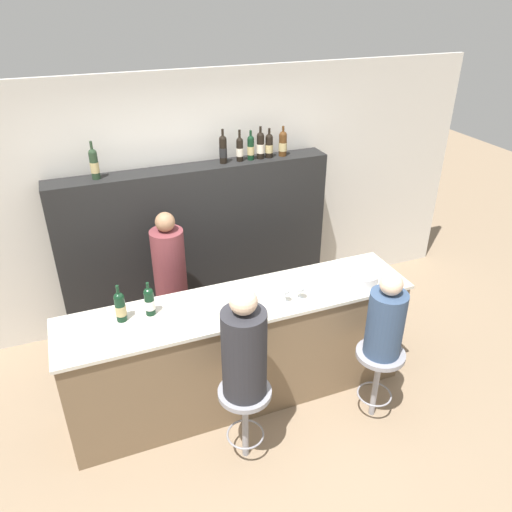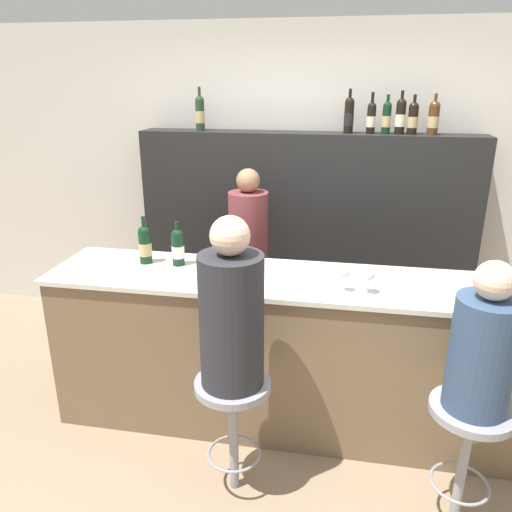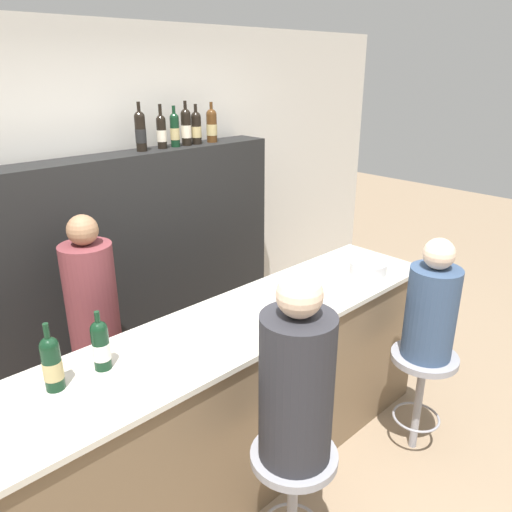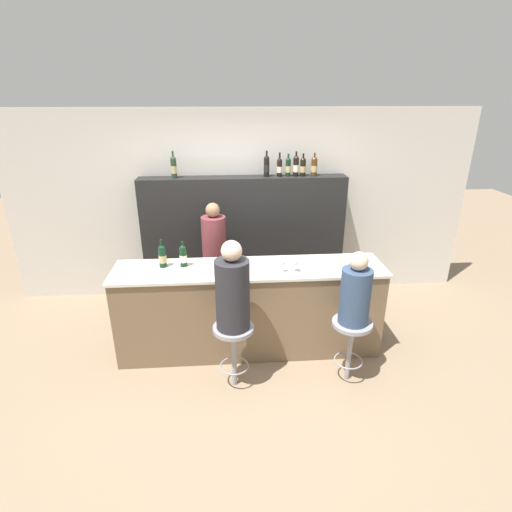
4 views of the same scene
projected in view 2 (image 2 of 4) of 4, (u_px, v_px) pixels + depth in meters
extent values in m
plane|color=#8C755B|center=(277.00, 451.00, 3.06)|extent=(16.00, 16.00, 0.00)
cube|color=beige|center=(309.00, 183.00, 4.31)|extent=(6.40, 0.05, 2.60)
cube|color=brown|center=(285.00, 355.00, 3.17)|extent=(2.89, 0.60, 0.99)
cube|color=beige|center=(286.00, 280.00, 2.99)|extent=(2.93, 0.64, 0.03)
cube|color=black|center=(305.00, 238.00, 4.24)|extent=(2.74, 0.28, 1.75)
cylinder|color=black|center=(145.00, 248.00, 3.20)|extent=(0.08, 0.08, 0.21)
cylinder|color=tan|center=(145.00, 249.00, 3.20)|extent=(0.08, 0.08, 0.08)
sphere|color=black|center=(144.00, 232.00, 3.16)|extent=(0.08, 0.08, 0.08)
cylinder|color=black|center=(143.00, 223.00, 3.14)|extent=(0.02, 0.02, 0.09)
cylinder|color=black|center=(178.00, 250.00, 3.16)|extent=(0.08, 0.08, 0.20)
cylinder|color=white|center=(178.00, 252.00, 3.17)|extent=(0.08, 0.08, 0.08)
sphere|color=black|center=(177.00, 235.00, 3.13)|extent=(0.08, 0.08, 0.08)
cylinder|color=black|center=(177.00, 227.00, 3.11)|extent=(0.02, 0.02, 0.07)
cylinder|color=#233823|center=(200.00, 116.00, 4.06)|extent=(0.07, 0.07, 0.24)
cylinder|color=tan|center=(200.00, 117.00, 4.06)|extent=(0.08, 0.08, 0.09)
sphere|color=#233823|center=(200.00, 100.00, 4.02)|extent=(0.07, 0.07, 0.07)
cylinder|color=#233823|center=(199.00, 93.00, 4.00)|extent=(0.02, 0.02, 0.09)
cylinder|color=black|center=(349.00, 118.00, 3.86)|extent=(0.07, 0.07, 0.23)
cylinder|color=black|center=(349.00, 119.00, 3.86)|extent=(0.08, 0.08, 0.09)
sphere|color=black|center=(350.00, 102.00, 3.82)|extent=(0.07, 0.07, 0.07)
cylinder|color=black|center=(350.00, 94.00, 3.80)|extent=(0.02, 0.02, 0.08)
cylinder|color=black|center=(371.00, 120.00, 3.83)|extent=(0.07, 0.07, 0.20)
cylinder|color=beige|center=(371.00, 122.00, 3.84)|extent=(0.07, 0.07, 0.08)
sphere|color=black|center=(372.00, 107.00, 3.80)|extent=(0.07, 0.07, 0.07)
cylinder|color=black|center=(373.00, 98.00, 3.78)|extent=(0.02, 0.02, 0.09)
cylinder|color=black|center=(386.00, 120.00, 3.81)|extent=(0.07, 0.07, 0.21)
cylinder|color=tan|center=(386.00, 121.00, 3.81)|extent=(0.07, 0.07, 0.08)
sphere|color=black|center=(388.00, 106.00, 3.78)|extent=(0.07, 0.07, 0.07)
cylinder|color=black|center=(388.00, 99.00, 3.76)|extent=(0.02, 0.02, 0.07)
cylinder|color=black|center=(400.00, 119.00, 3.79)|extent=(0.07, 0.07, 0.23)
cylinder|color=beige|center=(400.00, 120.00, 3.79)|extent=(0.08, 0.08, 0.09)
sphere|color=black|center=(402.00, 103.00, 3.75)|extent=(0.07, 0.07, 0.07)
cylinder|color=black|center=(402.00, 96.00, 3.73)|extent=(0.02, 0.02, 0.08)
cylinder|color=black|center=(413.00, 121.00, 3.78)|extent=(0.07, 0.07, 0.20)
cylinder|color=tan|center=(413.00, 122.00, 3.78)|extent=(0.08, 0.08, 0.08)
sphere|color=black|center=(414.00, 107.00, 3.75)|extent=(0.07, 0.07, 0.07)
cylinder|color=black|center=(415.00, 100.00, 3.73)|extent=(0.02, 0.02, 0.08)
cylinder|color=#4C2D14|center=(433.00, 121.00, 3.75)|extent=(0.08, 0.08, 0.21)
cylinder|color=tan|center=(433.00, 122.00, 3.76)|extent=(0.08, 0.08, 0.08)
sphere|color=#4C2D14|center=(435.00, 106.00, 3.72)|extent=(0.08, 0.08, 0.08)
cylinder|color=#4C2D14|center=(436.00, 99.00, 3.70)|extent=(0.02, 0.02, 0.07)
cylinder|color=silver|center=(343.00, 291.00, 2.80)|extent=(0.06, 0.06, 0.00)
cylinder|color=silver|center=(343.00, 284.00, 2.79)|extent=(0.01, 0.01, 0.08)
sphere|color=silver|center=(344.00, 273.00, 2.76)|extent=(0.07, 0.07, 0.07)
cylinder|color=silver|center=(367.00, 293.00, 2.78)|extent=(0.07, 0.07, 0.00)
cylinder|color=silver|center=(367.00, 287.00, 2.77)|extent=(0.01, 0.01, 0.07)
sphere|color=silver|center=(368.00, 275.00, 2.74)|extent=(0.08, 0.08, 0.08)
cylinder|color=#B7B7BC|center=(485.00, 292.00, 2.70)|extent=(0.24, 0.24, 0.07)
cylinder|color=gray|center=(234.00, 439.00, 2.69)|extent=(0.05, 0.05, 0.64)
torus|color=gray|center=(234.00, 453.00, 2.72)|extent=(0.29, 0.29, 0.02)
cylinder|color=gray|center=(233.00, 384.00, 2.57)|extent=(0.40, 0.40, 0.04)
cylinder|color=#28282D|center=(232.00, 321.00, 2.45)|extent=(0.32, 0.32, 0.69)
sphere|color=beige|center=(230.00, 236.00, 2.30)|extent=(0.19, 0.19, 0.19)
cylinder|color=gray|center=(462.00, 468.00, 2.49)|extent=(0.05, 0.05, 0.64)
torus|color=gray|center=(459.00, 483.00, 2.52)|extent=(0.29, 0.29, 0.02)
cylinder|color=gray|center=(472.00, 410.00, 2.37)|extent=(0.40, 0.40, 0.04)
cylinder|color=#334766|center=(482.00, 355.00, 2.27)|extent=(0.29, 0.29, 0.56)
sphere|color=beige|center=(495.00, 280.00, 2.15)|extent=(0.18, 0.18, 0.18)
cylinder|color=brown|center=(249.00, 276.00, 3.95)|extent=(0.30, 0.30, 1.35)
sphere|color=#936B4C|center=(248.00, 180.00, 3.69)|extent=(0.18, 0.18, 0.18)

